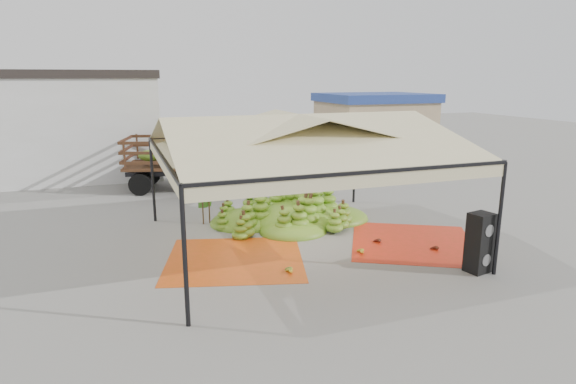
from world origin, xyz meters
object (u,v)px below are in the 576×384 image
object	(u,v)px
banana_heap	(294,204)
vendor	(303,179)
speaker_stack	(479,243)
truck_right	(319,146)
truck_left	(214,156)

from	to	relation	value
banana_heap	vendor	bearing A→B (deg)	62.84
speaker_stack	truck_right	world-z (taller)	truck_right
banana_heap	speaker_stack	world-z (taller)	speaker_stack
vendor	truck_right	distance (m)	5.61
speaker_stack	truck_left	distance (m)	13.04
banana_heap	truck_right	world-z (taller)	truck_right
vendor	speaker_stack	bearing A→B (deg)	124.34
banana_heap	truck_right	size ratio (longest dim) A/B	0.79
banana_heap	truck_left	size ratio (longest dim) A/B	0.78
banana_heap	truck_left	bearing A→B (deg)	104.67
speaker_stack	vendor	distance (m)	8.89
truck_left	vendor	bearing A→B (deg)	-32.98
truck_left	truck_right	bearing A→B (deg)	28.62
speaker_stack	truck_left	xyz separation A→B (m)	(-4.62, 12.17, 0.73)
speaker_stack	truck_left	world-z (taller)	truck_left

